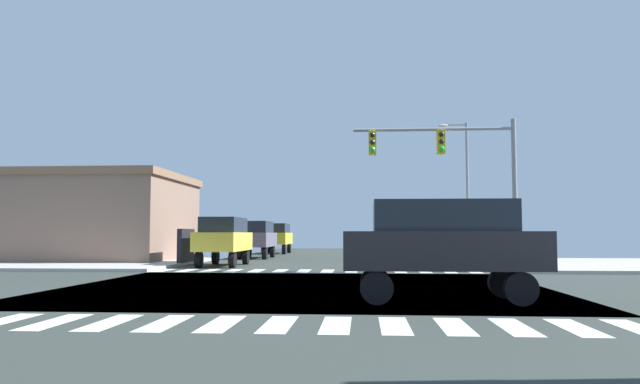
# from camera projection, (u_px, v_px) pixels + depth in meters

# --- Properties ---
(ground) EXTENTS (90.00, 90.00, 0.05)m
(ground) POSITION_uv_depth(u_px,v_px,m) (305.00, 288.00, 17.54)
(ground) COLOR #303632
(sidewalk_corner_ne) EXTENTS (12.00, 12.00, 0.14)m
(sidewalk_corner_ne) POSITION_uv_depth(u_px,v_px,m) (598.00, 265.00, 28.56)
(sidewalk_corner_ne) COLOR #B2ADA3
(sidewalk_corner_ne) RESTS_ON ground
(sidewalk_corner_nw) EXTENTS (12.00, 12.00, 0.14)m
(sidewalk_corner_nw) POSITION_uv_depth(u_px,v_px,m) (75.00, 263.00, 30.41)
(sidewalk_corner_nw) COLOR #B4B0A9
(sidewalk_corner_nw) RESTS_ON ground
(crosswalk_near) EXTENTS (13.50, 2.00, 0.01)m
(crosswalk_near) POSITION_uv_depth(u_px,v_px,m) (250.00, 324.00, 10.29)
(crosswalk_near) COLOR silver
(crosswalk_near) RESTS_ON ground
(crosswalk_far) EXTENTS (13.50, 2.00, 0.01)m
(crosswalk_far) POSITION_uv_depth(u_px,v_px,m) (316.00, 271.00, 24.82)
(crosswalk_far) COLOR silver
(crosswalk_far) RESTS_ON ground
(traffic_signal_mast) EXTENTS (6.77, 0.55, 6.34)m
(traffic_signal_mast) POSITION_uv_depth(u_px,v_px,m) (450.00, 159.00, 24.85)
(traffic_signal_mast) COLOR gray
(traffic_signal_mast) RESTS_ON ground
(street_lamp) EXTENTS (1.78, 0.32, 8.20)m
(street_lamp) POSITION_uv_depth(u_px,v_px,m) (463.00, 178.00, 35.48)
(street_lamp) COLOR gray
(street_lamp) RESTS_ON ground
(bank_building) EXTENTS (17.26, 9.04, 4.90)m
(bank_building) POSITION_uv_depth(u_px,v_px,m) (45.00, 218.00, 33.85)
(bank_building) COLOR #836655
(bank_building) RESTS_ON ground
(suv_crossing_1) EXTENTS (1.96, 4.60, 2.34)m
(suv_crossing_1) POSITION_uv_depth(u_px,v_px,m) (277.00, 236.00, 46.58)
(suv_crossing_1) COLOR black
(suv_crossing_1) RESTS_ON ground
(suv_queued_2) EXTENTS (4.60, 1.96, 2.34)m
(suv_queued_2) POSITION_uv_depth(u_px,v_px,m) (443.00, 241.00, 13.90)
(suv_queued_2) COLOR black
(suv_queued_2) RESTS_ON ground
(suv_trailing_3) EXTENTS (1.96, 4.60, 2.34)m
(suv_trailing_3) POSITION_uv_depth(u_px,v_px,m) (257.00, 236.00, 37.69)
(suv_trailing_3) COLOR black
(suv_trailing_3) RESTS_ON ground
(suv_outer_5) EXTENTS (1.96, 4.60, 2.34)m
(suv_outer_5) POSITION_uv_depth(u_px,v_px,m) (224.00, 237.00, 28.78)
(suv_outer_5) COLOR black
(suv_outer_5) RESTS_ON ground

